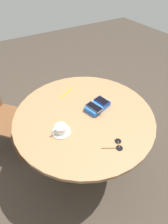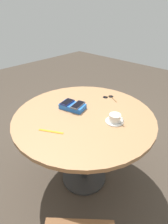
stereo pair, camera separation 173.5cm
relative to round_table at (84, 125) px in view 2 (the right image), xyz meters
name	(u,v)px [view 2 (the right image)]	position (x,y,z in m)	size (l,w,h in m)	color
ground_plane	(84,176)	(0.00, 0.00, -0.64)	(8.00, 8.00, 0.00)	#42382D
round_table	(84,125)	(0.00, 0.00, 0.00)	(1.10, 1.10, 0.74)	#2D2D2D
phone_box	(73,106)	(-0.13, 0.00, 0.12)	(0.22, 0.17, 0.04)	blue
phone_navy	(67,102)	(-0.18, -0.01, 0.15)	(0.09, 0.13, 0.01)	navy
phone_gray	(78,105)	(-0.08, 0.02, 0.15)	(0.10, 0.15, 0.01)	#515156
saucer	(114,121)	(0.24, 0.08, 0.11)	(0.13, 0.13, 0.01)	silver
coffee_cup	(115,118)	(0.24, 0.08, 0.14)	(0.12, 0.08, 0.06)	silver
lanyard_strap	(51,131)	(-0.01, -0.32, 0.10)	(0.18, 0.02, 0.00)	orange
sunglasses	(109,97)	(-0.03, 0.37, 0.11)	(0.15, 0.09, 0.01)	black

